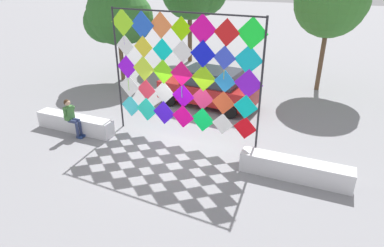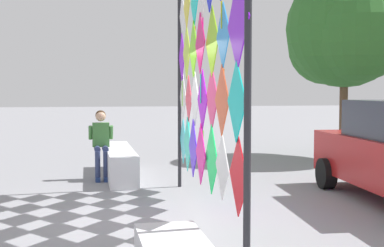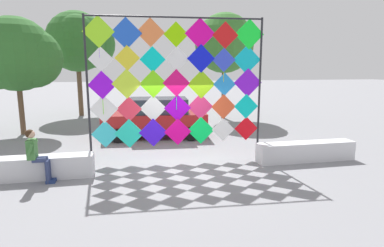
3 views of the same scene
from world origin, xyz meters
TOP-DOWN VIEW (x-y plane):
  - ground at (0.00, 0.00)m, footprint 120.00×120.00m
  - plaza_ledge_left at (-4.21, -0.21)m, footprint 3.32×0.57m
  - kite_display_rack at (0.04, 0.71)m, footprint 5.68×0.41m
  - seated_vendor at (-3.94, -0.62)m, footprint 0.66×0.52m
  - tree_far_right at (-6.26, 6.21)m, footprint 3.86×3.29m

SIDE VIEW (x-z plane):
  - ground at x=0.00m, z-range 0.00..0.00m
  - plaza_ledge_left at x=-4.21m, z-range 0.00..0.63m
  - seated_vendor at x=-3.94m, z-range 0.13..1.61m
  - kite_display_rack at x=0.04m, z-range 0.35..4.99m
  - tree_far_right at x=-6.26m, z-range 0.87..6.16m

